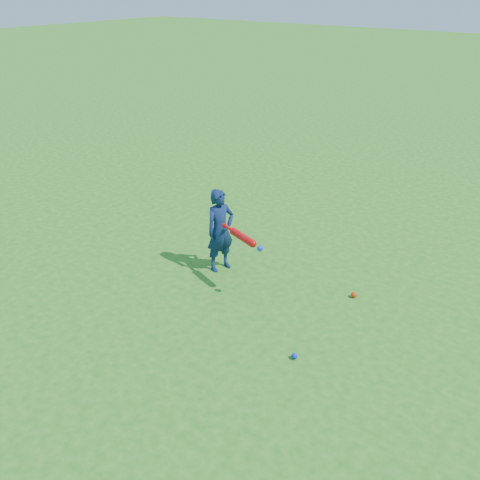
{
  "coord_description": "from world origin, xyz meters",
  "views": [
    {
      "loc": [
        4.91,
        -5.48,
        3.83
      ],
      "look_at": [
        1.03,
        -0.36,
        0.66
      ],
      "focal_mm": 40.0,
      "sensor_mm": 36.0,
      "label": 1
    }
  ],
  "objects": [
    {
      "name": "ground_ball_red",
      "position": [
        2.47,
        0.25,
        0.04
      ],
      "size": [
        0.08,
        0.08,
        0.08
      ],
      "primitive_type": "sphere",
      "color": "red",
      "rests_on": "ground"
    },
    {
      "name": "child",
      "position": [
        0.56,
        -0.19,
        0.61
      ],
      "size": [
        0.4,
        0.51,
        1.22
      ],
      "primitive_type": "imported",
      "rotation": [
        0.0,
        0.0,
        1.29
      ],
      "color": "#10214C",
      "rests_on": "ground"
    },
    {
      "name": "ground",
      "position": [
        0.0,
        0.0,
        0.0
      ],
      "size": [
        80.0,
        80.0,
        0.0
      ],
      "primitive_type": "plane",
      "color": "#246E1A",
      "rests_on": "ground"
    },
    {
      "name": "ground_ball_blue",
      "position": [
        2.52,
        -1.31,
        0.04
      ],
      "size": [
        0.07,
        0.07,
        0.07
      ],
      "primitive_type": "sphere",
      "color": "#0B29C7",
      "rests_on": "ground"
    },
    {
      "name": "bat_swing",
      "position": [
        1.19,
        -0.47,
        0.78
      ],
      "size": [
        0.85,
        0.34,
        0.1
      ],
      "rotation": [
        0.0,
        0.0,
        -0.33
      ],
      "color": "red",
      "rests_on": "ground"
    }
  ]
}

